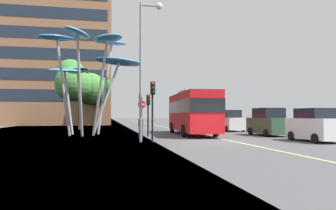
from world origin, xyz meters
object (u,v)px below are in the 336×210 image
object	(u,v)px
street_lamp	(145,54)
pedestrian	(141,127)
red_bus	(192,111)
no_entry_sign	(142,113)
leaf_sculpture	(91,56)
car_parked_mid	(268,123)
traffic_light_kerb_near	(153,98)
car_parked_near	(316,126)
traffic_light_island_mid	(140,104)
car_parked_far	(230,121)
traffic_light_kerb_far	(148,106)

from	to	relation	value
street_lamp	pedestrian	xyz separation A→B (m)	(-0.01, 2.39, -4.72)
red_bus	no_entry_sign	distance (m)	5.12
leaf_sculpture	no_entry_sign	world-z (taller)	leaf_sculpture
red_bus	street_lamp	bearing A→B (deg)	-126.51
red_bus	car_parked_mid	size ratio (longest dim) A/B	2.43
traffic_light_kerb_near	street_lamp	xyz separation A→B (m)	(-0.40, 0.50, 2.82)
traffic_light_kerb_near	car_parked_mid	world-z (taller)	traffic_light_kerb_near
red_bus	pedestrian	distance (m)	6.55
car_parked_near	traffic_light_kerb_near	bearing A→B (deg)	172.56
traffic_light_island_mid	car_parked_far	xyz separation A→B (m)	(9.48, 1.82, -1.64)
traffic_light_island_mid	street_lamp	distance (m)	9.94
car_parked_mid	pedestrian	distance (m)	10.81
traffic_light_island_mid	car_parked_far	size ratio (longest dim) A/B	0.93
traffic_light_island_mid	no_entry_sign	bearing A→B (deg)	-95.21
car_parked_mid	traffic_light_kerb_far	bearing A→B (deg)	175.80
no_entry_sign	street_lamp	bearing A→B (deg)	-93.74
car_parked_near	car_parked_far	bearing A→B (deg)	92.08
traffic_light_kerb_near	car_parked_far	xyz separation A→B (m)	(9.84, 11.80, -1.70)
traffic_light_kerb_far	no_entry_sign	distance (m)	0.95
traffic_light_kerb_far	street_lamp	bearing A→B (deg)	-99.91
red_bus	traffic_light_kerb_near	world-z (taller)	traffic_light_kerb_near
car_parked_near	red_bus	bearing A→B (deg)	124.78
traffic_light_island_mid	no_entry_sign	xyz separation A→B (m)	(-0.47, -5.17, -0.81)
red_bus	pedestrian	world-z (taller)	red_bus
red_bus	traffic_light_island_mid	bearing A→B (deg)	144.78
traffic_light_kerb_far	car_parked_near	xyz separation A→B (m)	(9.87, -6.70, -1.37)
leaf_sculpture	traffic_light_kerb_far	xyz separation A→B (m)	(4.45, -2.56, -4.26)
leaf_sculpture	traffic_light_kerb_far	distance (m)	6.67
traffic_light_kerb_far	no_entry_sign	world-z (taller)	traffic_light_kerb_far
car_parked_near	traffic_light_island_mid	bearing A→B (deg)	131.34
leaf_sculpture	car_parked_near	xyz separation A→B (m)	(14.32, -9.26, -5.63)
car_parked_mid	leaf_sculpture	bearing A→B (deg)	167.04
no_entry_sign	car_parked_far	bearing A→B (deg)	35.05
car_parked_mid	car_parked_near	bearing A→B (deg)	-89.41
car_parked_far	traffic_light_island_mid	bearing A→B (deg)	-169.15
pedestrian	street_lamp	bearing A→B (deg)	-89.70
leaf_sculpture	traffic_light_kerb_far	world-z (taller)	leaf_sculpture
leaf_sculpture	traffic_light_island_mid	distance (m)	6.25
car_parked_near	no_entry_sign	bearing A→B (deg)	149.44
car_parked_mid	pedestrian	world-z (taller)	car_parked_mid
car_parked_mid	car_parked_far	world-z (taller)	car_parked_mid
traffic_light_island_mid	no_entry_sign	size ratio (longest dim) A/B	1.32
car_parked_mid	car_parked_far	distance (m)	7.17
traffic_light_island_mid	no_entry_sign	distance (m)	5.25
traffic_light_kerb_near	car_parked_near	xyz separation A→B (m)	(10.32, -1.35, -1.71)
car_parked_mid	pedestrian	xyz separation A→B (m)	(-10.67, -1.75, -0.23)
traffic_light_kerb_far	car_parked_mid	bearing A→B (deg)	-4.20
car_parked_mid	street_lamp	world-z (taller)	street_lamp
street_lamp	no_entry_sign	distance (m)	5.69
leaf_sculpture	car_parked_far	size ratio (longest dim) A/B	2.67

